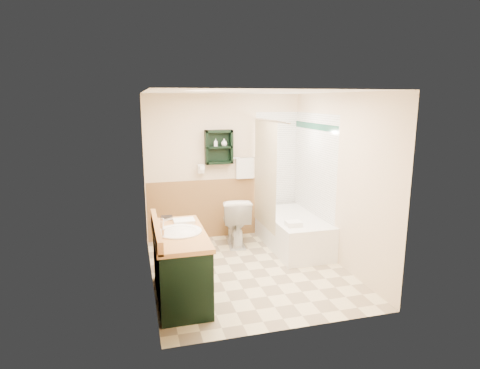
# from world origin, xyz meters

# --- Properties ---
(floor) EXTENTS (3.00, 3.00, 0.00)m
(floor) POSITION_xyz_m (0.00, 0.00, 0.00)
(floor) COLOR beige
(floor) RESTS_ON ground
(back_wall) EXTENTS (2.60, 0.04, 2.40)m
(back_wall) POSITION_xyz_m (0.00, 1.52, 1.20)
(back_wall) COLOR #FFEFC7
(back_wall) RESTS_ON ground
(left_wall) EXTENTS (0.04, 3.00, 2.40)m
(left_wall) POSITION_xyz_m (-1.32, 0.00, 1.20)
(left_wall) COLOR #FFEFC7
(left_wall) RESTS_ON ground
(right_wall) EXTENTS (0.04, 3.00, 2.40)m
(right_wall) POSITION_xyz_m (1.32, 0.00, 1.20)
(right_wall) COLOR #FFEFC7
(right_wall) RESTS_ON ground
(ceiling) EXTENTS (2.60, 3.00, 0.04)m
(ceiling) POSITION_xyz_m (0.00, 0.00, 2.42)
(ceiling) COLOR white
(ceiling) RESTS_ON back_wall
(wainscot_left) EXTENTS (2.98, 2.98, 1.00)m
(wainscot_left) POSITION_xyz_m (-1.29, 0.00, 0.50)
(wainscot_left) COLOR #A87C44
(wainscot_left) RESTS_ON left_wall
(wainscot_back) EXTENTS (2.58, 2.58, 1.00)m
(wainscot_back) POSITION_xyz_m (0.00, 1.49, 0.50)
(wainscot_back) COLOR #A87C44
(wainscot_back) RESTS_ON back_wall
(mirror_frame) EXTENTS (1.30, 1.30, 1.00)m
(mirror_frame) POSITION_xyz_m (-1.27, -0.55, 1.50)
(mirror_frame) COLOR brown
(mirror_frame) RESTS_ON left_wall
(mirror_glass) EXTENTS (1.20, 1.20, 0.90)m
(mirror_glass) POSITION_xyz_m (-1.27, -0.55, 1.50)
(mirror_glass) COLOR white
(mirror_glass) RESTS_ON left_wall
(tile_right) EXTENTS (1.50, 1.50, 2.10)m
(tile_right) POSITION_xyz_m (1.28, 0.75, 1.05)
(tile_right) COLOR white
(tile_right) RESTS_ON right_wall
(tile_back) EXTENTS (0.95, 0.95, 2.10)m
(tile_back) POSITION_xyz_m (1.03, 1.48, 1.05)
(tile_back) COLOR white
(tile_back) RESTS_ON back_wall
(tile_accent) EXTENTS (1.50, 1.50, 0.10)m
(tile_accent) POSITION_xyz_m (1.27, 0.75, 1.90)
(tile_accent) COLOR #144634
(tile_accent) RESTS_ON right_wall
(wall_shelf) EXTENTS (0.45, 0.15, 0.55)m
(wall_shelf) POSITION_xyz_m (-0.10, 1.41, 1.55)
(wall_shelf) COLOR black
(wall_shelf) RESTS_ON back_wall
(hair_dryer) EXTENTS (0.10, 0.24, 0.18)m
(hair_dryer) POSITION_xyz_m (-0.40, 1.43, 1.20)
(hair_dryer) COLOR white
(hair_dryer) RESTS_ON back_wall
(towel_bar) EXTENTS (0.40, 0.06, 0.40)m
(towel_bar) POSITION_xyz_m (0.35, 1.45, 1.35)
(towel_bar) COLOR white
(towel_bar) RESTS_ON back_wall
(curtain_rod) EXTENTS (0.03, 1.60, 0.03)m
(curtain_rod) POSITION_xyz_m (0.53, 0.75, 2.00)
(curtain_rod) COLOR silver
(curtain_rod) RESTS_ON back_wall
(shower_curtain) EXTENTS (1.05, 1.05, 1.70)m
(shower_curtain) POSITION_xyz_m (0.53, 0.92, 1.15)
(shower_curtain) COLOR #BBB38E
(shower_curtain) RESTS_ON curtain_rod
(vanity) EXTENTS (0.59, 1.28, 0.82)m
(vanity) POSITION_xyz_m (-0.99, -0.54, 0.41)
(vanity) COLOR black
(vanity) RESTS_ON ground
(bathtub) EXTENTS (0.77, 1.50, 0.52)m
(bathtub) POSITION_xyz_m (0.93, 0.64, 0.26)
(bathtub) COLOR white
(bathtub) RESTS_ON ground
(toilet) EXTENTS (0.53, 0.83, 0.77)m
(toilet) POSITION_xyz_m (0.08, 1.05, 0.39)
(toilet) COLOR white
(toilet) RESTS_ON ground
(counter_towel) EXTENTS (0.25, 0.20, 0.04)m
(counter_towel) POSITION_xyz_m (-0.90, -0.18, 0.84)
(counter_towel) COLOR white
(counter_towel) RESTS_ON vanity
(vanity_book) EXTENTS (0.15, 0.03, 0.20)m
(vanity_book) POSITION_xyz_m (-1.16, 0.05, 0.91)
(vanity_book) COLOR black
(vanity_book) RESTS_ON vanity
(tub_towel) EXTENTS (0.22, 0.18, 0.07)m
(tub_towel) POSITION_xyz_m (0.73, 0.19, 0.55)
(tub_towel) COLOR white
(tub_towel) RESTS_ON bathtub
(soap_bottle_a) EXTENTS (0.08, 0.13, 0.06)m
(soap_bottle_a) POSITION_xyz_m (-0.15, 1.40, 1.59)
(soap_bottle_a) COLOR white
(soap_bottle_a) RESTS_ON wall_shelf
(soap_bottle_b) EXTENTS (0.12, 0.14, 0.09)m
(soap_bottle_b) POSITION_xyz_m (-0.01, 1.40, 1.61)
(soap_bottle_b) COLOR white
(soap_bottle_b) RESTS_ON wall_shelf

